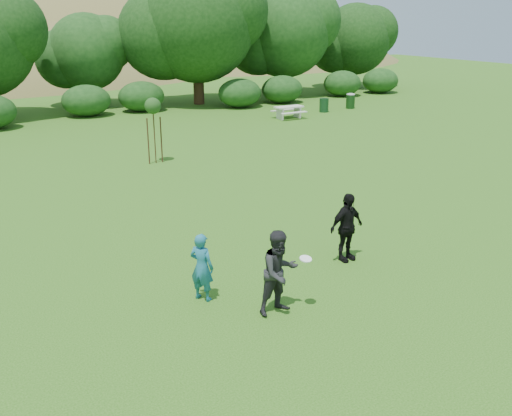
{
  "coord_description": "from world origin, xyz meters",
  "views": [
    {
      "loc": [
        -7.63,
        -9.89,
        6.22
      ],
      "look_at": [
        0.0,
        3.0,
        1.1
      ],
      "focal_mm": 40.0,
      "sensor_mm": 36.0,
      "label": 1
    }
  ],
  "objects_px": {
    "player_grey": "(280,272)",
    "trash_can_lidded": "(350,100)",
    "player_teal": "(202,267)",
    "player_black": "(347,227)",
    "trash_can_near": "(324,105)",
    "picnic_table": "(289,110)",
    "sapling": "(153,108)"
  },
  "relations": [
    {
      "from": "player_grey",
      "to": "trash_can_lidded",
      "type": "xyz_separation_m",
      "value": [
        19.63,
        21.37,
        -0.41
      ]
    },
    {
      "from": "trash_can_near",
      "to": "trash_can_lidded",
      "type": "bearing_deg",
      "value": 7.32
    },
    {
      "from": "player_black",
      "to": "trash_can_near",
      "type": "xyz_separation_m",
      "value": [
        14.08,
        19.59,
        -0.47
      ]
    },
    {
      "from": "trash_can_lidded",
      "to": "picnic_table",
      "type": "bearing_deg",
      "value": -168.77
    },
    {
      "from": "player_teal",
      "to": "picnic_table",
      "type": "height_order",
      "value": "player_teal"
    },
    {
      "from": "trash_can_near",
      "to": "picnic_table",
      "type": "distance_m",
      "value": 3.48
    },
    {
      "from": "player_black",
      "to": "trash_can_near",
      "type": "bearing_deg",
      "value": 49.13
    },
    {
      "from": "player_black",
      "to": "picnic_table",
      "type": "xyz_separation_m",
      "value": [
        10.71,
        18.74,
        -0.4
      ]
    },
    {
      "from": "player_teal",
      "to": "trash_can_near",
      "type": "height_order",
      "value": "player_teal"
    },
    {
      "from": "player_grey",
      "to": "player_black",
      "type": "distance_m",
      "value": 3.36
    },
    {
      "from": "player_teal",
      "to": "player_black",
      "type": "xyz_separation_m",
      "value": [
        4.22,
        0.08,
        0.12
      ]
    },
    {
      "from": "trash_can_lidded",
      "to": "player_grey",
      "type": "bearing_deg",
      "value": -132.56
    },
    {
      "from": "trash_can_near",
      "to": "picnic_table",
      "type": "relative_size",
      "value": 0.5
    },
    {
      "from": "sapling",
      "to": "trash_can_near",
      "type": "bearing_deg",
      "value": 26.21
    },
    {
      "from": "player_grey",
      "to": "picnic_table",
      "type": "relative_size",
      "value": 1.05
    },
    {
      "from": "player_teal",
      "to": "player_black",
      "type": "bearing_deg",
      "value": -121.45
    },
    {
      "from": "player_black",
      "to": "trash_can_near",
      "type": "relative_size",
      "value": 2.05
    },
    {
      "from": "player_grey",
      "to": "trash_can_lidded",
      "type": "bearing_deg",
      "value": 43.74
    },
    {
      "from": "player_grey",
      "to": "sapling",
      "type": "xyz_separation_m",
      "value": [
        2.5,
        13.85,
        1.47
      ]
    },
    {
      "from": "trash_can_lidded",
      "to": "sapling",
      "type": "bearing_deg",
      "value": -156.31
    },
    {
      "from": "player_black",
      "to": "trash_can_near",
      "type": "height_order",
      "value": "player_black"
    },
    {
      "from": "player_teal",
      "to": "player_grey",
      "type": "xyz_separation_m",
      "value": [
        1.19,
        -1.38,
        0.14
      ]
    },
    {
      "from": "player_teal",
      "to": "trash_can_lidded",
      "type": "distance_m",
      "value": 28.86
    },
    {
      "from": "player_black",
      "to": "picnic_table",
      "type": "bearing_deg",
      "value": 55.09
    },
    {
      "from": "player_teal",
      "to": "trash_can_lidded",
      "type": "relative_size",
      "value": 1.53
    },
    {
      "from": "sapling",
      "to": "player_black",
      "type": "bearing_deg",
      "value": -87.54
    },
    {
      "from": "player_teal",
      "to": "trash_can_near",
      "type": "distance_m",
      "value": 26.87
    },
    {
      "from": "player_teal",
      "to": "picnic_table",
      "type": "xyz_separation_m",
      "value": [
        14.93,
        18.82,
        -0.29
      ]
    },
    {
      "from": "player_teal",
      "to": "player_black",
      "type": "relative_size",
      "value": 0.87
    },
    {
      "from": "player_teal",
      "to": "picnic_table",
      "type": "relative_size",
      "value": 0.89
    },
    {
      "from": "player_black",
      "to": "trash_can_lidded",
      "type": "distance_m",
      "value": 25.92
    },
    {
      "from": "player_black",
      "to": "sapling",
      "type": "bearing_deg",
      "value": 87.3
    }
  ]
}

